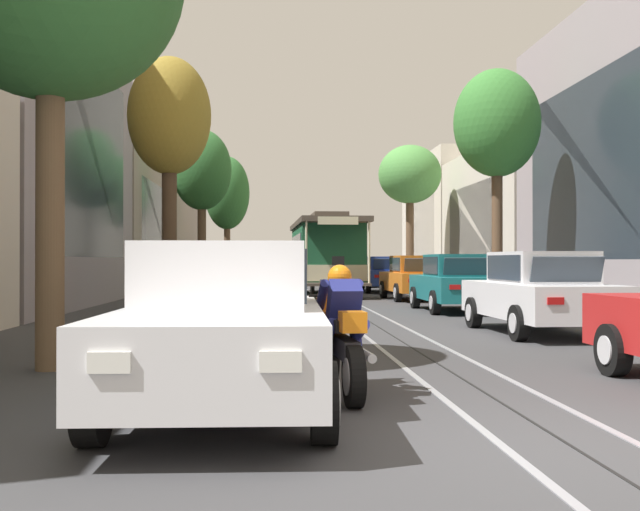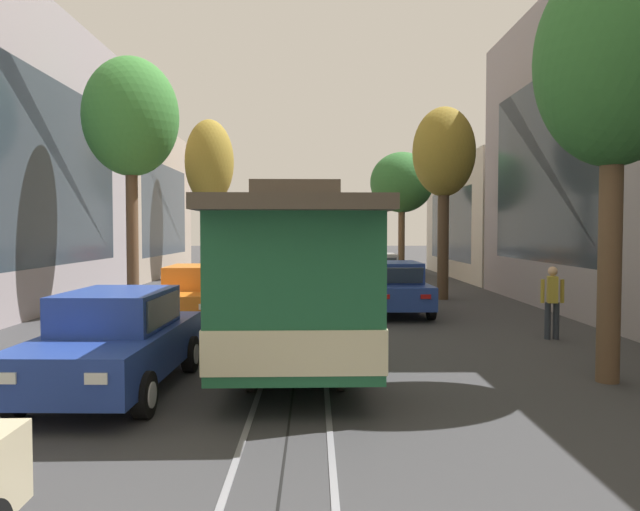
{
  "view_description": "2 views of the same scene",
  "coord_description": "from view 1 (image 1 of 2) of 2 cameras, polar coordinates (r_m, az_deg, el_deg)",
  "views": [
    {
      "loc": [
        -2.29,
        -5.49,
        1.42
      ],
      "look_at": [
        -0.19,
        26.24,
        1.62
      ],
      "focal_mm": 42.18,
      "sensor_mm": 36.0,
      "label": 1
    },
    {
      "loc": [
        -0.33,
        37.16,
        2.55
      ],
      "look_at": [
        -0.59,
        10.35,
        1.4
      ],
      "focal_mm": 33.59,
      "sensor_mm": 36.0,
      "label": 2
    }
  ],
  "objects": [
    {
      "name": "parked_car_silver_mid_left",
      "position": [
        18.32,
        -5.73,
        -2.29
      ],
      "size": [
        2.09,
        4.4,
        1.58
      ],
      "color": "#B7B7BC",
      "rests_on": "ground"
    },
    {
      "name": "trolley_track_rails",
      "position": [
        30.1,
        0.58,
        -3.05
      ],
      "size": [
        1.14,
        60.98,
        0.01
      ],
      "color": "gray",
      "rests_on": "ground"
    },
    {
      "name": "parked_car_white_second_right",
      "position": [
        15.09,
        16.28,
        -2.69
      ],
      "size": [
        2.08,
        4.39,
        1.58
      ],
      "color": "silver",
      "rests_on": "ground"
    },
    {
      "name": "parked_car_teal_mid_right",
      "position": [
        21.17,
        10.28,
        -2.03
      ],
      "size": [
        2.0,
        4.36,
        1.58
      ],
      "color": "#196B70",
      "rests_on": "ground"
    },
    {
      "name": "motorcycle_with_rider",
      "position": [
        7.94,
        1.66,
        -5.92
      ],
      "size": [
        0.58,
        1.99,
        1.37
      ],
      "color": "black",
      "rests_on": "ground"
    },
    {
      "name": "parked_car_white_near_left",
      "position": [
        7.2,
        -7.25,
        -5.28
      ],
      "size": [
        2.08,
        4.39,
        1.58
      ],
      "color": "silver",
      "rests_on": "ground"
    },
    {
      "name": "parked_car_blue_fifth_right",
      "position": [
        33.64,
        4.93,
        -1.41
      ],
      "size": [
        2.08,
        4.4,
        1.58
      ],
      "color": "#233D93",
      "rests_on": "ground"
    },
    {
      "name": "street_tree_kerb_left_fourth",
      "position": [
        43.58,
        -7.06,
        4.65
      ],
      "size": [
        2.57,
        2.38,
        7.39
      ],
      "color": "brown",
      "rests_on": "ground"
    },
    {
      "name": "parked_car_beige_sixth_right",
      "position": [
        40.17,
        3.6,
        -1.24
      ],
      "size": [
        2.07,
        4.39,
        1.58
      ],
      "color": "#C1B28E",
      "rests_on": "ground"
    },
    {
      "name": "building_facade_left",
      "position": [
        33.45,
        -17.3,
        4.65
      ],
      "size": [
        5.15,
        52.68,
        10.08
      ],
      "color": "beige",
      "rests_on": "ground"
    },
    {
      "name": "street_tree_kerb_right_mid",
      "position": [
        40.9,
        6.83,
        6.01
      ],
      "size": [
        3.38,
        3.36,
        7.62
      ],
      "color": "brown",
      "rests_on": "ground"
    },
    {
      "name": "street_tree_kerb_left_mid",
      "position": [
        33.12,
        -8.95,
        6.29
      ],
      "size": [
        2.57,
        2.38,
        7.09
      ],
      "color": "brown",
      "rests_on": "ground"
    },
    {
      "name": "fire_hydrant",
      "position": [
        15.98,
        21.43,
        -3.9
      ],
      "size": [
        0.4,
        0.22,
        0.84
      ],
      "color": "gold",
      "rests_on": "ground"
    },
    {
      "name": "parked_car_orange_fourth_right",
      "position": [
        27.01,
        7.2,
        -1.67
      ],
      "size": [
        2.1,
        4.4,
        1.58
      ],
      "color": "orange",
      "rests_on": "ground"
    },
    {
      "name": "parked_car_blue_fourth_left",
      "position": [
        24.52,
        -4.88,
        -1.81
      ],
      "size": [
        2.04,
        4.38,
        1.58
      ],
      "color": "#233D93",
      "rests_on": "ground"
    },
    {
      "name": "parked_car_yellow_far_right",
      "position": [
        46.2,
        2.69,
        -1.13
      ],
      "size": [
        2.12,
        4.41,
        1.58
      ],
      "color": "gold",
      "rests_on": "ground"
    },
    {
      "name": "ground_plane",
      "position": [
        26.82,
        1.11,
        -3.39
      ],
      "size": [
        160.0,
        160.0,
        0.0
      ],
      "primitive_type": "plane",
      "color": "#38383A"
    },
    {
      "name": "cable_car_trolley",
      "position": [
        31.26,
        0.41,
        0.09
      ],
      "size": [
        2.74,
        9.16,
        3.28
      ],
      "color": "#1E5B38",
      "rests_on": "ground"
    },
    {
      "name": "parked_car_orange_second_left",
      "position": [
        12.79,
        -5.93,
        -3.13
      ],
      "size": [
        2.02,
        4.37,
        1.58
      ],
      "color": "orange",
      "rests_on": "ground"
    },
    {
      "name": "building_facade_right",
      "position": [
        31.71,
        19.46,
        4.58
      ],
      "size": [
        5.75,
        52.68,
        9.62
      ],
      "color": "gray",
      "rests_on": "ground"
    },
    {
      "name": "street_tree_kerb_left_second",
      "position": [
        21.34,
        -11.35,
        9.99
      ],
      "size": [
        2.28,
        2.19,
        7.01
      ],
      "color": "#4C3826",
      "rests_on": "ground"
    },
    {
      "name": "street_tree_kerb_right_second",
      "position": [
        25.9,
        13.28,
        9.58
      ],
      "size": [
        2.88,
        2.5,
        7.76
      ],
      "color": "brown",
      "rests_on": "ground"
    },
    {
      "name": "pedestrian_on_left_pavement",
      "position": [
        29.08,
        -10.87,
        -1.25
      ],
      "size": [
        0.55,
        0.41,
        1.7
      ],
      "color": "#282D38",
      "rests_on": "ground"
    }
  ]
}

